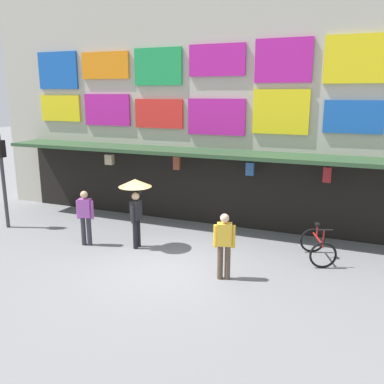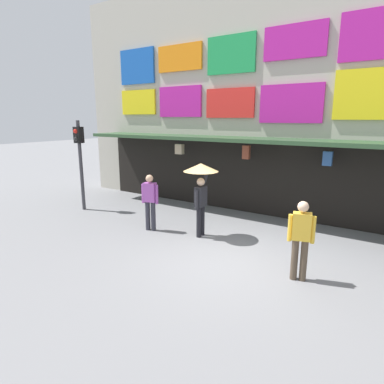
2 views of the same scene
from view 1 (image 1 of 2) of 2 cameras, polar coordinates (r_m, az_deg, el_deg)
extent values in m
plane|color=slate|center=(11.03, -3.67, -10.42)|extent=(80.00, 80.00, 0.00)
cube|color=#B2AD9E|center=(14.36, 4.24, 11.64)|extent=(18.00, 1.20, 8.00)
cube|color=#2D4C2D|center=(13.26, 2.39, 5.42)|extent=(15.30, 1.40, 0.12)
cube|color=blue|center=(16.89, -18.14, 15.74)|extent=(1.75, 0.08, 1.35)
cube|color=orange|center=(15.64, -11.99, 16.82)|extent=(1.93, 0.08, 0.93)
cube|color=green|center=(14.58, -4.76, 16.96)|extent=(1.77, 0.08, 1.23)
cube|color=#B71E93|center=(13.77, 3.48, 17.83)|extent=(1.89, 0.08, 0.99)
cube|color=#B71E93|center=(13.24, 12.57, 17.41)|extent=(1.72, 0.08, 1.29)
cube|color=yellow|center=(13.03, 22.13, 16.76)|extent=(1.86, 0.08, 1.34)
cube|color=yellow|center=(16.88, -17.79, 11.02)|extent=(1.79, 0.08, 0.97)
cube|color=#B71E93|center=(15.63, -11.70, 11.11)|extent=(1.90, 0.08, 1.13)
cube|color=red|center=(14.57, -4.64, 10.79)|extent=(1.82, 0.08, 0.99)
cube|color=#B71E93|center=(13.76, 3.37, 10.36)|extent=(1.98, 0.08, 1.18)
cube|color=yellow|center=(13.22, 12.22, 10.83)|extent=(1.74, 0.08, 1.37)
cube|color=blue|center=(13.02, 21.49, 9.68)|extent=(1.67, 0.08, 0.95)
cylinder|color=black|center=(14.97, -11.44, 5.49)|extent=(0.02, 0.02, 0.20)
cube|color=tan|center=(15.01, -11.39, 4.44)|extent=(0.30, 0.18, 0.36)
cylinder|color=black|center=(13.77, -2.12, 5.21)|extent=(0.02, 0.02, 0.13)
cube|color=brown|center=(13.82, -2.11, 4.04)|extent=(0.23, 0.14, 0.44)
cylinder|color=black|center=(13.09, 8.11, 4.49)|extent=(0.02, 0.02, 0.20)
cube|color=#2D5693|center=(13.14, 8.07, 3.19)|extent=(0.26, 0.15, 0.41)
cylinder|color=black|center=(12.63, 18.36, 3.67)|extent=(0.02, 0.02, 0.17)
cube|color=maroon|center=(12.68, 18.26, 2.29)|extent=(0.23, 0.14, 0.45)
cube|color=black|center=(14.14, 3.27, 0.36)|extent=(15.30, 0.04, 2.50)
cylinder|color=#38383D|center=(15.09, -24.72, 1.32)|extent=(0.12, 0.12, 3.20)
cube|color=black|center=(14.92, -25.14, 5.45)|extent=(0.30, 0.27, 0.56)
torus|color=black|center=(11.36, 17.74, -8.37)|extent=(0.70, 0.31, 0.72)
torus|color=black|center=(12.35, 16.38, -6.48)|extent=(0.70, 0.31, 0.72)
cylinder|color=#B21E1E|center=(11.77, 17.11, -6.25)|extent=(0.39, 0.95, 0.05)
cylinder|color=#B21E1E|center=(11.87, 16.97, -5.21)|extent=(0.04, 0.04, 0.35)
cube|color=black|center=(11.81, 17.03, -4.33)|extent=(0.16, 0.22, 0.06)
cylinder|color=#B21E1E|center=(11.29, 17.78, -6.23)|extent=(0.04, 0.04, 0.50)
cylinder|color=black|center=(11.21, 17.87, -5.03)|extent=(0.43, 0.19, 0.04)
cylinder|color=black|center=(12.23, -7.89, -5.84)|extent=(0.14, 0.14, 0.88)
cylinder|color=black|center=(12.38, -7.49, -5.58)|extent=(0.14, 0.14, 0.88)
cube|color=#232328|center=(12.09, -7.80, -2.49)|extent=(0.23, 0.37, 0.56)
sphere|color=beige|center=(11.98, -7.86, -0.61)|extent=(0.22, 0.22, 0.22)
cylinder|color=#232328|center=(11.92, -8.28, -2.99)|extent=(0.09, 0.09, 0.56)
cylinder|color=#232328|center=(12.17, -7.37, -0.41)|extent=(0.23, 0.09, 0.48)
cylinder|color=#4C3823|center=(12.15, -7.39, 0.07)|extent=(0.02, 0.02, 0.55)
cone|color=#E0B770|center=(11.89, -7.92, 1.26)|extent=(0.96, 0.96, 0.22)
cylinder|color=#2D2D38|center=(12.83, -14.84, -5.25)|extent=(0.14, 0.14, 0.88)
cylinder|color=#2D2D38|center=(12.76, -14.09, -5.30)|extent=(0.14, 0.14, 0.88)
cube|color=#9E4CA8|center=(12.59, -14.66, -2.17)|extent=(0.40, 0.30, 0.56)
sphere|color=tan|center=(12.48, -14.77, -0.36)|extent=(0.22, 0.22, 0.22)
cylinder|color=#9E4CA8|center=(12.68, -15.57, -2.34)|extent=(0.09, 0.09, 0.56)
cylinder|color=#9E4CA8|center=(12.52, -13.71, -2.44)|extent=(0.09, 0.09, 0.56)
cylinder|color=brown|center=(10.25, 3.93, -9.67)|extent=(0.14, 0.14, 0.88)
cylinder|color=brown|center=(10.25, 4.95, -9.70)|extent=(0.14, 0.14, 0.88)
cube|color=gold|center=(9.99, 4.52, -5.89)|extent=(0.41, 0.31, 0.56)
sphere|color=beige|center=(9.86, 4.56, -3.64)|extent=(0.22, 0.22, 0.22)
cylinder|color=gold|center=(10.01, 3.25, -6.12)|extent=(0.09, 0.09, 0.56)
cylinder|color=gold|center=(10.00, 5.78, -6.20)|extent=(0.09, 0.09, 0.56)
camera|label=2|loc=(3.12, -2.94, -9.09)|focal=30.45mm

